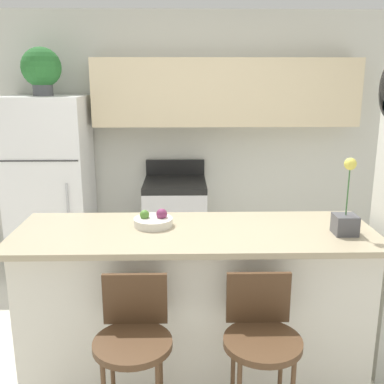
{
  "coord_description": "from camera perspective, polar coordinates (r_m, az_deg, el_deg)",
  "views": [
    {
      "loc": [
        -0.07,
        -2.56,
        1.9
      ],
      "look_at": [
        0.0,
        0.73,
        1.06
      ],
      "focal_mm": 42.0,
      "sensor_mm": 36.0,
      "label": 1
    }
  ],
  "objects": [
    {
      "name": "stove_range",
      "position": [
        4.55,
        -2.14,
        -4.16
      ],
      "size": [
        0.61,
        0.66,
        1.07
      ],
      "color": "silver",
      "rests_on": "ground_plane"
    },
    {
      "name": "ground_plane",
      "position": [
        3.19,
        0.31,
        -22.24
      ],
      "size": [
        14.0,
        14.0,
        0.0
      ],
      "primitive_type": "plane",
      "color": "beige"
    },
    {
      "name": "bar_stool_left",
      "position": [
        2.4,
        -7.43,
        -18.26
      ],
      "size": [
        0.4,
        0.4,
        0.92
      ],
      "color": "#4C331E",
      "rests_on": "ground_plane"
    },
    {
      "name": "orchid_vase",
      "position": [
        2.77,
        18.94,
        -2.87
      ],
      "size": [
        0.13,
        0.13,
        0.45
      ],
      "color": "#4C4C51",
      "rests_on": "counter_bar"
    },
    {
      "name": "bar_stool_right",
      "position": [
        2.42,
        8.78,
        -18.02
      ],
      "size": [
        0.4,
        0.4,
        0.92
      ],
      "color": "#4C331E",
      "rests_on": "ground_plane"
    },
    {
      "name": "refrigerator",
      "position": [
        4.61,
        -17.5,
        0.7
      ],
      "size": [
        0.76,
        0.67,
        1.74
      ],
      "color": "white",
      "rests_on": "ground_plane"
    },
    {
      "name": "potted_plant_on_fridge",
      "position": [
        4.49,
        -18.59,
        14.6
      ],
      "size": [
        0.36,
        0.36,
        0.44
      ],
      "color": "#4C4C51",
      "rests_on": "refrigerator"
    },
    {
      "name": "counter_bar",
      "position": [
        2.92,
        0.32,
        -14.19
      ],
      "size": [
        2.18,
        0.75,
        1.01
      ],
      "color": "silver",
      "rests_on": "ground_plane"
    },
    {
      "name": "fruit_bowl",
      "position": [
        2.79,
        -4.91,
        -3.67
      ],
      "size": [
        0.24,
        0.24,
        0.11
      ],
      "color": "silver",
      "rests_on": "counter_bar"
    },
    {
      "name": "wall_back",
      "position": [
        4.63,
        1.3,
        8.92
      ],
      "size": [
        5.6,
        0.38,
        2.55
      ],
      "color": "silver",
      "rests_on": "ground_plane"
    }
  ]
}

